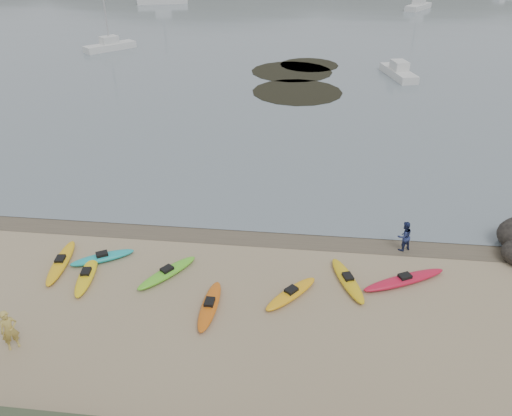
# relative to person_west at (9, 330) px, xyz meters

# --- Properties ---
(ground) EXTENTS (600.00, 600.00, 0.00)m
(ground) POSITION_rel_person_west_xyz_m (8.51, 9.38, -0.89)
(ground) COLOR tan
(ground) RESTS_ON ground
(wet_sand) EXTENTS (60.00, 60.00, 0.00)m
(wet_sand) POSITION_rel_person_west_xyz_m (8.51, 9.08, -0.89)
(wet_sand) COLOR brown
(wet_sand) RESTS_ON ground
(kayaks) EXTENTS (19.05, 5.86, 0.34)m
(kayaks) POSITION_rel_person_west_xyz_m (6.97, 4.99, -0.72)
(kayaks) COLOR #64D42A
(kayaks) RESTS_ON ground
(person_west) EXTENTS (0.77, 0.75, 1.78)m
(person_west) POSITION_rel_person_west_xyz_m (0.00, 0.00, 0.00)
(person_west) COLOR #CCB151
(person_west) RESTS_ON ground
(person_east) EXTENTS (0.98, 0.91, 1.62)m
(person_east) POSITION_rel_person_west_xyz_m (16.11, 8.58, -0.08)
(person_east) COLOR navy
(person_east) RESTS_ON ground
(kelp_mats) EXTENTS (9.83, 18.51, 0.04)m
(kelp_mats) POSITION_rel_person_west_xyz_m (9.54, 40.50, -0.86)
(kelp_mats) COLOR black
(kelp_mats) RESTS_ON water
(moored_boats) EXTENTS (80.69, 81.02, 1.41)m
(moored_boats) POSITION_rel_person_west_xyz_m (6.05, 84.98, -0.31)
(moored_boats) COLOR silver
(moored_boats) RESTS_ON ground
(far_hills) EXTENTS (550.00, 135.00, 80.00)m
(far_hills) POSITION_rel_person_west_xyz_m (47.89, 203.35, -16.82)
(far_hills) COLOR #384235
(far_hills) RESTS_ON ground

